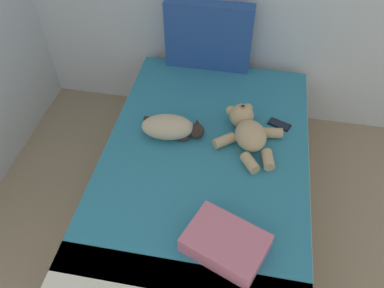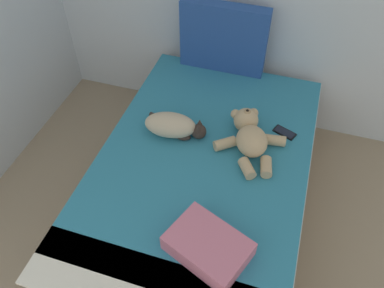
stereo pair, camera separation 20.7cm
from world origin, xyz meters
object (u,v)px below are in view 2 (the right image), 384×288
object	(u,v)px
patterned_cushion	(223,38)
teddy_bear	(250,136)
cat	(173,126)
cell_phone	(285,132)
throw_pillow	(208,246)
bed	(202,185)

from	to	relation	value
patterned_cushion	teddy_bear	world-z (taller)	patterned_cushion
cat	cell_phone	bearing A→B (deg)	17.75
throw_pillow	cat	bearing A→B (deg)	121.00
throw_pillow	bed	bearing A→B (deg)	108.80
bed	throw_pillow	world-z (taller)	throw_pillow
patterned_cushion	throw_pillow	world-z (taller)	patterned_cushion
teddy_bear	throw_pillow	world-z (taller)	teddy_bear
cat	cell_phone	distance (m)	0.74
cat	cell_phone	size ratio (longest dim) A/B	2.64
teddy_bear	throw_pillow	bearing A→B (deg)	-93.18
cell_phone	bed	bearing A→B (deg)	-140.02
patterned_cushion	cell_phone	xyz separation A→B (m)	(0.59, -0.58, -0.26)
patterned_cushion	cat	bearing A→B (deg)	-98.36
patterned_cushion	cat	xyz separation A→B (m)	(-0.12, -0.81, -0.19)
bed	teddy_bear	xyz separation A→B (m)	(0.25, 0.22, 0.35)
cat	throw_pillow	xyz separation A→B (m)	(0.45, -0.75, -0.02)
bed	patterned_cushion	distance (m)	1.12
teddy_bear	throw_pillow	size ratio (longest dim) A/B	1.35
cat	throw_pillow	bearing A→B (deg)	-59.00
bed	teddy_bear	bearing A→B (deg)	40.99
cat	patterned_cushion	bearing A→B (deg)	81.64
cell_phone	throw_pillow	distance (m)	1.01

